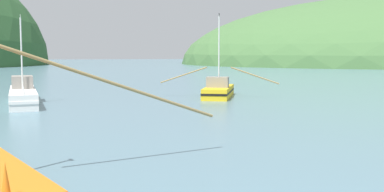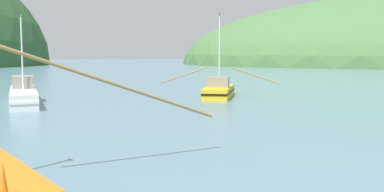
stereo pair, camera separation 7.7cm
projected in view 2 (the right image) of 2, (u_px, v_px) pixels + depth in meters
name	position (u px, v px, depth m)	size (l,w,h in m)	color
fishing_boat_yellow	(219.00, 90.00, 41.79)	(9.97, 7.71, 7.52)	gold
fishing_boat_white	(23.00, 94.00, 36.68)	(3.29, 11.31, 6.94)	white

